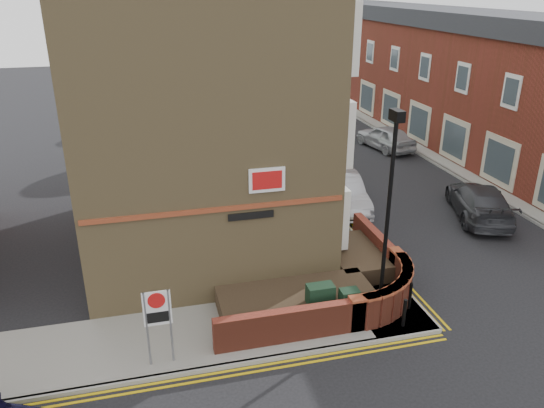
{
  "coord_description": "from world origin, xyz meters",
  "views": [
    {
      "loc": [
        -4.97,
        -11.3,
        9.49
      ],
      "look_at": [
        -1.08,
        4.0,
        2.89
      ],
      "focal_mm": 35.0,
      "sensor_mm": 36.0,
      "label": 1
    }
  ],
  "objects_px": {
    "utility_cabinet_large": "(320,303)",
    "zone_sign": "(158,314)",
    "lamppost": "(388,217)",
    "silver_car_near": "(342,192)"
  },
  "relations": [
    {
      "from": "utility_cabinet_large",
      "to": "zone_sign",
      "type": "distance_m",
      "value": 4.86
    },
    {
      "from": "lamppost",
      "to": "utility_cabinet_large",
      "type": "height_order",
      "value": "lamppost"
    },
    {
      "from": "lamppost",
      "to": "zone_sign",
      "type": "xyz_separation_m",
      "value": [
        -6.6,
        -0.7,
        -1.7
      ]
    },
    {
      "from": "utility_cabinet_large",
      "to": "silver_car_near",
      "type": "xyz_separation_m",
      "value": [
        3.9,
        8.24,
        0.05
      ]
    },
    {
      "from": "silver_car_near",
      "to": "lamppost",
      "type": "bearing_deg",
      "value": -97.05
    },
    {
      "from": "lamppost",
      "to": "utility_cabinet_large",
      "type": "relative_size",
      "value": 5.25
    },
    {
      "from": "lamppost",
      "to": "zone_sign",
      "type": "distance_m",
      "value": 6.85
    },
    {
      "from": "lamppost",
      "to": "silver_car_near",
      "type": "distance_m",
      "value": 8.95
    },
    {
      "from": "utility_cabinet_large",
      "to": "zone_sign",
      "type": "xyz_separation_m",
      "value": [
        -4.7,
        -0.8,
        0.92
      ]
    },
    {
      "from": "zone_sign",
      "to": "silver_car_near",
      "type": "xyz_separation_m",
      "value": [
        8.6,
        9.04,
        -0.88
      ]
    }
  ]
}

